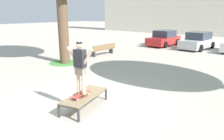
{
  "coord_description": "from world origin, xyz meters",
  "views": [
    {
      "loc": [
        5.2,
        -5.05,
        3.08
      ],
      "look_at": [
        0.43,
        1.11,
        1.0
      ],
      "focal_mm": 34.04,
      "sensor_mm": 36.0,
      "label": 1
    }
  ],
  "objects": [
    {
      "name": "car_red",
      "position": [
        -3.58,
        14.62,
        0.69
      ],
      "size": [
        2.07,
        4.27,
        1.5
      ],
      "color": "red",
      "rests_on": "ground"
    },
    {
      "name": "skateboard",
      "position": [
        0.48,
        -0.58,
        0.54
      ],
      "size": [
        0.3,
        0.82,
        0.09
      ],
      "color": "#B23333",
      "rests_on": "skate_box"
    },
    {
      "name": "ground_plane",
      "position": [
        0.0,
        0.0,
        0.0
      ],
      "size": [
        120.0,
        120.0,
        0.0
      ],
      "primitive_type": "plane",
      "color": "#B2AA9E"
    },
    {
      "name": "car_silver",
      "position": [
        -0.33,
        14.6,
        0.69
      ],
      "size": [
        2.28,
        4.37,
        1.5
      ],
      "color": "#B7BABF",
      "rests_on": "ground"
    },
    {
      "name": "park_bench",
      "position": [
        -5.11,
        7.16,
        0.45
      ],
      "size": [
        0.6,
        2.42,
        0.83
      ],
      "color": "brown",
      "rests_on": "ground"
    },
    {
      "name": "skater",
      "position": [
        0.48,
        -0.57,
        1.53
      ],
      "size": [
        1.0,
        0.32,
        1.69
      ],
      "color": "beige",
      "rests_on": "skateboard"
    },
    {
      "name": "grass_patch_near_left",
      "position": [
        -5.36,
        3.65,
        0.0
      ],
      "size": [
        2.03,
        2.03,
        0.01
      ],
      "primitive_type": "cylinder",
      "color": "#47893D",
      "rests_on": "ground"
    },
    {
      "name": "skate_box",
      "position": [
        0.43,
        -0.39,
        0.41
      ],
      "size": [
        1.18,
        2.03,
        0.46
      ],
      "color": "#38383D",
      "rests_on": "ground"
    }
  ]
}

